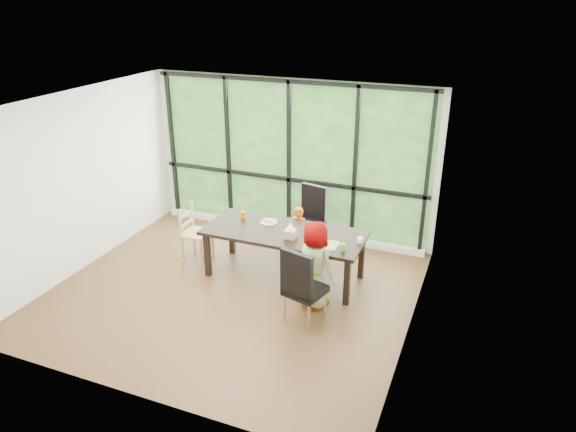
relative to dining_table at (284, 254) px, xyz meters
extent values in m
plane|color=black|center=(-0.52, -0.71, -0.38)|extent=(5.00, 5.00, 0.00)
plane|color=silver|center=(-0.52, 1.54, 0.98)|extent=(5.00, 0.00, 5.00)
cube|color=#1E4617|center=(-0.52, 1.52, 0.98)|extent=(4.80, 0.02, 2.65)
cube|color=silver|center=(-0.52, 1.44, -0.33)|extent=(4.80, 0.12, 0.10)
cube|color=black|center=(0.00, 0.00, 0.00)|extent=(2.36, 1.00, 0.75)
cube|color=black|center=(0.02, 0.97, 0.17)|extent=(0.55, 0.55, 1.08)
cube|color=black|center=(0.69, -0.98, 0.17)|extent=(0.56, 0.56, 1.08)
cube|color=#A27F59|center=(-1.50, 0.01, 0.08)|extent=(0.40, 0.42, 0.90)
imported|color=#D24A0A|center=(0.00, 0.60, 0.07)|extent=(0.34, 0.23, 0.89)
imported|color=slate|center=(0.70, -0.56, 0.24)|extent=(0.70, 0.58, 1.23)
cube|color=tan|center=(0.66, -0.19, 0.38)|extent=(0.42, 0.30, 0.01)
cylinder|color=white|center=(-0.33, 0.20, 0.38)|extent=(0.25, 0.25, 0.02)
cylinder|color=white|center=(0.61, -0.25, 0.38)|extent=(0.23, 0.23, 0.01)
cylinder|color=#D75900|center=(-0.77, 0.20, 0.43)|extent=(0.07, 0.07, 0.11)
cylinder|color=#3CCE1F|center=(0.98, -0.29, 0.43)|extent=(0.07, 0.07, 0.10)
cylinder|color=white|center=(1.12, 0.05, 0.41)|extent=(0.08, 0.08, 0.08)
cube|color=tan|center=(0.17, -0.17, 0.44)|extent=(0.15, 0.15, 0.13)
cylinder|color=white|center=(-0.77, 0.20, 0.53)|extent=(0.01, 0.04, 0.20)
cylinder|color=pink|center=(0.98, -0.29, 0.52)|extent=(0.01, 0.04, 0.20)
cone|color=white|center=(0.17, -0.17, 0.56)|extent=(0.12, 0.12, 0.11)
camera|label=1|loc=(2.64, -6.48, 3.65)|focal=32.99mm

